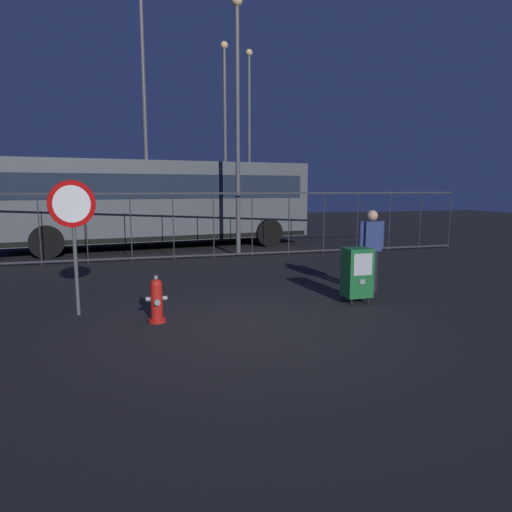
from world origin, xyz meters
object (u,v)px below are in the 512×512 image
(stop_sign, at_px, (73,219))
(street_light_far_left, at_px, (237,111))
(street_light_far_right, at_px, (225,128))
(fire_hydrant, at_px, (157,300))
(bus_far, at_px, (164,197))
(street_light_near_left, at_px, (144,106))
(bus_near, at_px, (160,199))
(pedestrian, at_px, (371,246))
(street_light_near_right, at_px, (249,130))
(newspaper_box_primary, at_px, (357,272))

(stop_sign, height_order, street_light_far_left, street_light_far_left)
(street_light_far_right, bearing_deg, street_light_far_left, -98.04)
(fire_hydrant, bearing_deg, bus_far, 84.96)
(stop_sign, bearing_deg, street_light_near_left, 80.02)
(bus_near, xyz_separation_m, street_light_near_left, (-0.39, 0.46, 3.24))
(pedestrian, xyz_separation_m, street_light_near_right, (0.97, 12.99, 3.82))
(stop_sign, distance_m, street_light_far_left, 7.68)
(pedestrian, relative_size, bus_far, 0.16)
(newspaper_box_primary, distance_m, pedestrian, 1.02)
(stop_sign, distance_m, street_light_near_right, 15.00)
(fire_hydrant, bearing_deg, stop_sign, 148.61)
(street_light_near_right, bearing_deg, newspaper_box_primary, -96.81)
(bus_near, bearing_deg, newspaper_box_primary, -79.23)
(fire_hydrant, bearing_deg, pedestrian, 12.00)
(street_light_near_right, bearing_deg, bus_far, 174.65)
(newspaper_box_primary, distance_m, street_light_near_right, 14.39)
(fire_hydrant, height_order, street_light_far_left, street_light_far_left)
(bus_near, relative_size, street_light_near_left, 1.23)
(bus_near, distance_m, street_light_near_left, 3.30)
(stop_sign, height_order, bus_far, bus_far)
(fire_hydrant, distance_m, street_light_far_left, 8.25)
(bus_near, height_order, street_light_near_left, street_light_near_left)
(street_light_far_right, bearing_deg, stop_sign, -113.75)
(newspaper_box_primary, height_order, street_light_far_left, street_light_far_left)
(newspaper_box_primary, bearing_deg, street_light_near_left, 109.07)
(pedestrian, bearing_deg, stop_sign, -178.38)
(bus_near, xyz_separation_m, street_light_far_right, (2.95, 2.66, 2.87))
(street_light_far_left, xyz_separation_m, street_light_far_right, (0.76, 5.37, 0.20))
(stop_sign, distance_m, street_light_near_left, 9.72)
(pedestrian, relative_size, street_light_far_right, 0.21)
(stop_sign, relative_size, street_light_near_left, 0.26)
(newspaper_box_primary, relative_size, bus_far, 0.09)
(bus_near, relative_size, bus_far, 1.00)
(street_light_near_left, bearing_deg, newspaper_box_primary, -70.93)
(pedestrian, xyz_separation_m, street_light_far_left, (-1.37, 5.66, 3.44))
(stop_sign, bearing_deg, pedestrian, 1.62)
(street_light_near_left, relative_size, street_light_near_right, 1.04)
(street_light_far_left, bearing_deg, fire_hydrant, -113.98)
(pedestrian, xyz_separation_m, bus_near, (-3.56, 8.37, 0.76))
(bus_far, distance_m, street_light_far_right, 4.42)
(bus_far, xyz_separation_m, street_light_near_right, (4.00, -0.38, 3.06))
(newspaper_box_primary, height_order, bus_near, bus_near)
(pedestrian, bearing_deg, street_light_near_left, 114.11)
(street_light_far_left, bearing_deg, pedestrian, -76.43)
(fire_hydrant, relative_size, street_light_far_right, 0.09)
(stop_sign, distance_m, bus_near, 8.75)
(bus_far, distance_m, street_light_far_left, 8.32)
(bus_far, height_order, street_light_near_left, street_light_near_left)
(stop_sign, bearing_deg, street_light_near_right, 63.69)
(street_light_near_left, bearing_deg, street_light_near_right, 40.20)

